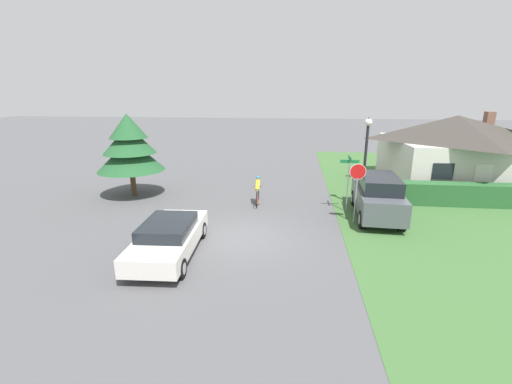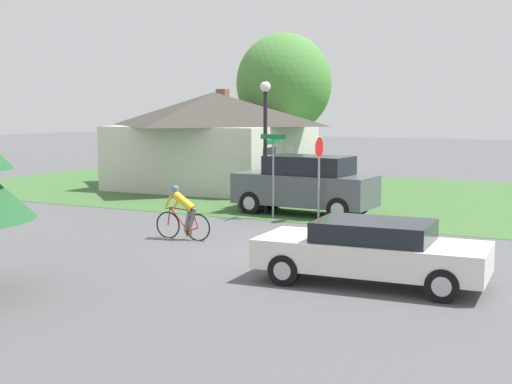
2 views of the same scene
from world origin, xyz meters
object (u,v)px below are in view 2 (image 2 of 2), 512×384
Objects in this scene: street_lamp at (265,125)px; deciduous_tree_right at (284,84)px; parked_suv_right at (306,185)px; cottage_house at (214,138)px; cyclist at (183,214)px; stop_sign at (319,161)px; street_name_sign at (273,161)px; sedan_left_lane at (372,251)px.

street_lamp is 0.61× the size of deciduous_tree_right.
parked_suv_right is at bearing -71.28° from street_lamp.
cottage_house is 4.86× the size of cyclist.
stop_sign is 0.36× the size of deciduous_tree_right.
cottage_house reaches higher than parked_suv_right.
cottage_house is 13.43m from cyclist.
cyclist is 0.38× the size of street_lamp.
cyclist is at bearing -155.03° from cottage_house.
cottage_house is 3.07× the size of stop_sign.
cottage_house is 1.11× the size of deciduous_tree_right.
stop_sign reaches higher than cyclist.
deciduous_tree_right is (13.25, 5.74, 2.97)m from street_name_sign.
stop_sign is (7.13, 4.05, 1.23)m from sedan_left_lane.
cottage_house is at bearing 41.70° from street_lamp.
deciduous_tree_right is (5.81, -0.83, 2.63)m from cottage_house.
sedan_left_lane is (-14.43, -12.17, -1.56)m from cottage_house.
cyclist is (-11.93, -5.99, -1.53)m from cottage_house.
deciduous_tree_right is (20.24, 11.34, 4.18)m from sedan_left_lane.
stop_sign is at bearing -84.84° from street_name_sign.
deciduous_tree_right is at bearing -59.06° from parked_suv_right.
cyclist is at bearing -178.76° from street_lamp.
cyclist is 5.82m from street_lamp.
street_lamp is (7.85, 6.30, 2.33)m from sedan_left_lane.
street_name_sign is (4.49, -0.59, 1.19)m from cyclist.
cyclist is 0.63× the size of stop_sign.
parked_suv_right is at bearing -62.06° from sedan_left_lane.
parked_suv_right is 14.07m from deciduous_tree_right.
parked_suv_right is 1.74m from stop_sign.
deciduous_tree_right reaches higher than cottage_house.
cyclist is at bearing -25.21° from sedan_left_lane.
cyclist is (2.51, 6.19, 0.02)m from sedan_left_lane.
street_name_sign reaches higher than parked_suv_right.
deciduous_tree_right reaches higher than street_name_sign.
sedan_left_lane is at bearing -141.23° from street_lamp.
sedan_left_lane is 0.63× the size of deciduous_tree_right.
street_lamp reaches higher than parked_suv_right.
street_name_sign reaches higher than stop_sign.
deciduous_tree_right is at bearing 22.11° from street_lamp.
stop_sign is 0.60× the size of street_lamp.
sedan_left_lane is at bearing 30.08° from stop_sign.
parked_suv_right is at bearing -103.35° from cyclist.
cottage_house is 6.43m from deciduous_tree_right.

